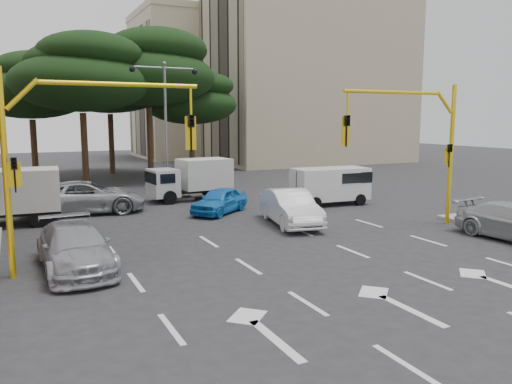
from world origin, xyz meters
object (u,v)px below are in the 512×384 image
Objects in this scene: box_truck_a at (0,198)px; box_truck_b at (191,180)px; signal_mast_left at (72,142)px; car_silver_wagon at (75,247)px; car_silver_cross_a at (86,197)px; signal_mast_right at (421,135)px; car_white_hatch at (291,207)px; car_blue_compact at (220,200)px; street_lamp_center at (165,104)px; van_white at (330,186)px.

box_truck_a is 10.02m from box_truck_b.
signal_mast_left reaches higher than box_truck_a.
car_silver_wagon is 8.29m from box_truck_a.
signal_mast_left reaches higher than car_silver_cross_a.
signal_mast_left is 1.22× the size of box_truck_a.
signal_mast_right and signal_mast_left have the same top height.
car_silver_cross_a is (-12.12, 9.51, -3.10)m from signal_mast_right.
signal_mast_left is at bearing -151.03° from car_white_hatch.
signal_mast_right is 1.64× the size of car_blue_compact.
signal_mast_right is 1.06× the size of car_silver_cross_a.
car_silver_wagon is at bearing -151.24° from car_white_hatch.
car_silver_cross_a is (-7.60, 6.68, 0.03)m from car_white_hatch.
signal_mast_left is at bearing 142.01° from box_truck_b.
street_lamp_center reaches higher than car_silver_cross_a.
box_truck_a reaches higher than car_blue_compact.
street_lamp_center is 1.62× the size of car_silver_wagon.
car_silver_wagon is 0.85× the size of car_silver_cross_a.
van_white is at bearing -92.73° from box_truck_a.
box_truck_b is (9.53, 3.09, -0.06)m from box_truck_a.
car_silver_cross_a is at bearing -139.77° from street_lamp_center.
car_silver_wagon is (-6.87, -13.99, -4.73)m from street_lamp_center.
box_truck_b reaches higher than car_silver_cross_a.
box_truck_a is at bearing 167.03° from car_white_hatch.
street_lamp_center is 8.82m from car_blue_compact.
van_white is at bearing 49.99° from car_white_hatch.
car_silver_wagon is (-7.37, -6.61, 0.07)m from car_blue_compact.
box_truck_b is (0.03, 4.46, 0.53)m from car_blue_compact.
signal_mast_right is 0.77× the size of street_lamp_center.
car_white_hatch reaches higher than car_silver_wagon.
car_silver_wagon is (-9.16, -2.81, -0.06)m from car_white_hatch.
box_truck_a is at bearing 153.13° from signal_mast_right.
street_lamp_center is 5.20m from box_truck_b.
car_blue_compact is 0.78× the size of box_truck_b.
signal_mast_left reaches higher than van_white.
car_blue_compact is 9.90m from car_silver_wagon.
car_blue_compact is at bearing 175.09° from box_truck_b.
signal_mast_right is 6.18m from car_white_hatch.
car_silver_wagon is 15.01m from van_white.
car_silver_wagon is 1.19× the size of van_white.
box_truck_b is (-6.20, 4.75, 0.15)m from van_white.
car_silver_cross_a is 4.00m from box_truck_a.
signal_mast_right is at bearing -155.03° from box_truck_b.
signal_mast_right reaches higher than car_white_hatch.
box_truck_b is (0.53, -2.91, -4.28)m from street_lamp_center.
signal_mast_right reaches higher than box_truck_b.
signal_mast_right is 9.71m from car_blue_compact.
signal_mast_right is at bearing -64.09° from street_lamp_center.
box_truck_b is at bearing 119.49° from signal_mast_right.
car_white_hatch is 9.58m from car_silver_wagon.
street_lamp_center is (-6.80, 14.01, 1.54)m from signal_mast_right.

